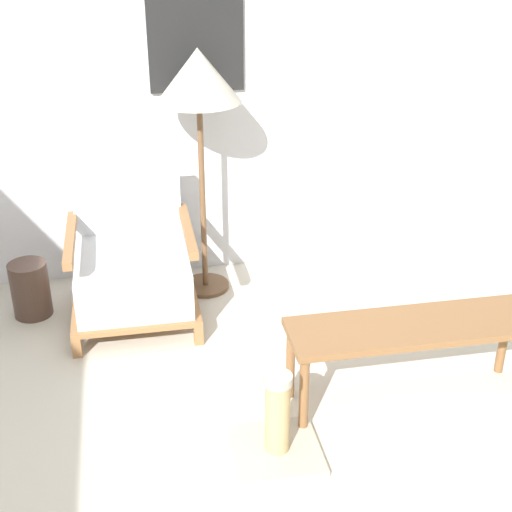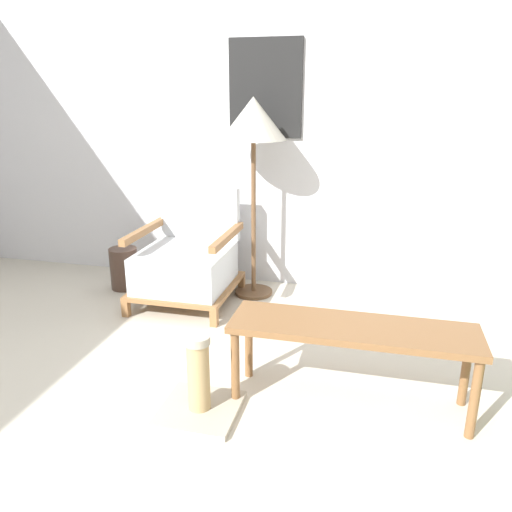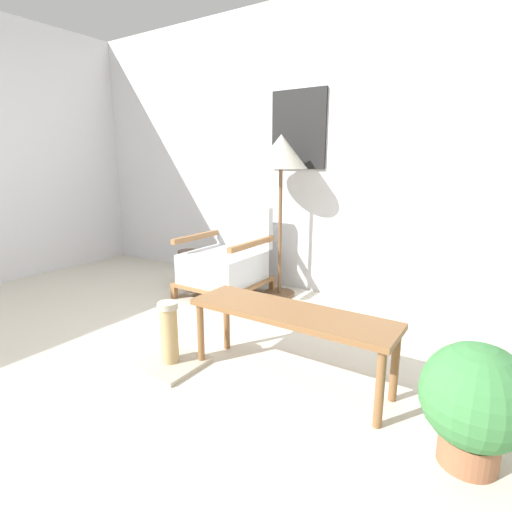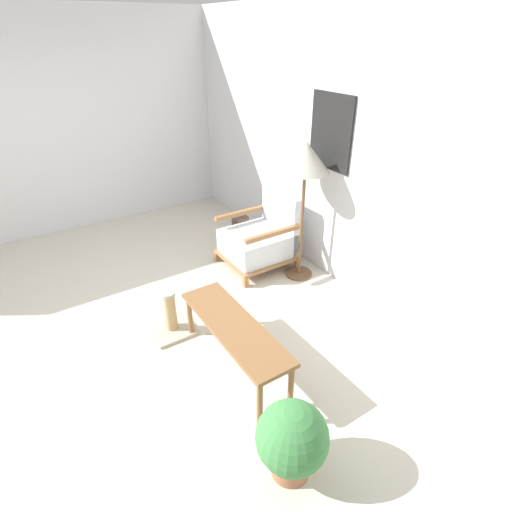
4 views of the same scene
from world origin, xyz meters
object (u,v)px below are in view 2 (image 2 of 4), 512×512
Objects in this scene: coffee_table at (352,336)px; scratching_post at (199,390)px; vase at (124,268)px; armchair at (188,261)px; floor_lamp at (253,126)px.

coffee_table is 2.86× the size of scratching_post.
coffee_table is at bearing -32.12° from vase.
armchair is 1.67m from coffee_table.
floor_lamp is at bearing 122.39° from coffee_table.
scratching_post is at bearing -66.61° from armchair.
floor_lamp is at bearing 94.51° from scratching_post.
armchair is 1.45m from scratching_post.
coffee_table is at bearing -57.61° from floor_lamp.
floor_lamp reaches higher than scratching_post.
scratching_post is (0.57, -1.32, -0.19)m from armchair.
armchair reaches higher than vase.
scratching_post is at bearing -85.49° from floor_lamp.
floor_lamp reaches higher than vase.
scratching_post is (-0.71, -0.26, -0.25)m from coffee_table.
armchair is at bearing 113.39° from scratching_post.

